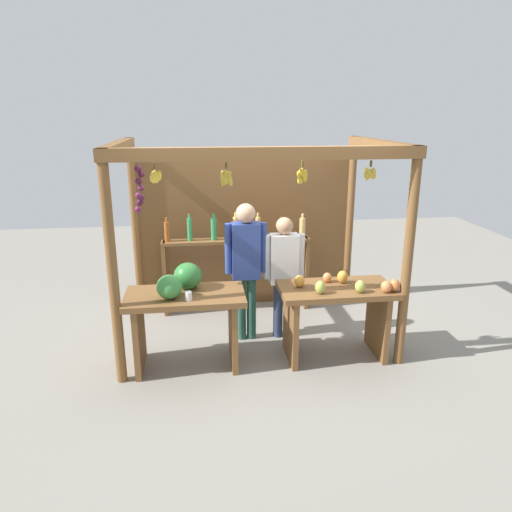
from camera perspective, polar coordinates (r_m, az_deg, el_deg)
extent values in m
plane|color=gray|center=(5.92, -0.23, -9.08)|extent=(12.00, 12.00, 0.00)
cylinder|color=brown|center=(4.65, -16.86, -1.95)|extent=(0.10, 0.10, 2.29)
cylinder|color=brown|center=(5.04, 17.76, -0.59)|extent=(0.10, 0.10, 2.29)
cylinder|color=brown|center=(6.43, -14.29, 3.37)|extent=(0.10, 0.10, 2.29)
cylinder|color=brown|center=(6.72, 11.20, 4.14)|extent=(0.10, 0.10, 2.29)
cube|color=brown|center=(4.41, 1.26, 12.23)|extent=(3.01, 0.12, 0.12)
cube|color=brown|center=(5.35, -16.29, 12.40)|extent=(0.12, 1.97, 0.12)
cube|color=brown|center=(5.69, 14.80, 12.74)|extent=(0.12, 1.97, 0.12)
cube|color=brown|center=(6.46, -1.28, 2.91)|extent=(2.91, 0.04, 2.06)
cylinder|color=brown|center=(4.73, 13.66, 10.74)|extent=(0.02, 0.02, 0.06)
ellipsoid|color=gold|center=(4.75, 13.98, 9.47)|extent=(0.04, 0.08, 0.11)
ellipsoid|color=gold|center=(4.78, 13.73, 9.74)|extent=(0.06, 0.05, 0.12)
ellipsoid|color=gold|center=(4.77, 13.36, 9.41)|extent=(0.08, 0.04, 0.11)
ellipsoid|color=gold|center=(4.74, 13.06, 9.75)|extent=(0.06, 0.07, 0.12)
ellipsoid|color=gold|center=(4.71, 13.34, 9.58)|extent=(0.05, 0.06, 0.11)
ellipsoid|color=gold|center=(4.70, 13.64, 9.56)|extent=(0.08, 0.05, 0.11)
ellipsoid|color=gold|center=(4.71, 14.01, 9.61)|extent=(0.07, 0.05, 0.12)
cylinder|color=brown|center=(4.47, -3.62, 10.84)|extent=(0.02, 0.02, 0.06)
ellipsoid|color=gold|center=(4.48, -3.18, 9.24)|extent=(0.04, 0.06, 0.14)
ellipsoid|color=gold|center=(4.51, -3.32, 9.42)|extent=(0.08, 0.07, 0.14)
ellipsoid|color=gold|center=(4.51, -3.59, 9.31)|extent=(0.06, 0.04, 0.14)
ellipsoid|color=gold|center=(4.51, -3.88, 9.18)|extent=(0.07, 0.06, 0.14)
ellipsoid|color=gold|center=(4.48, -4.06, 9.45)|extent=(0.04, 0.07, 0.14)
ellipsoid|color=gold|center=(4.46, -3.83, 9.34)|extent=(0.07, 0.06, 0.14)
ellipsoid|color=gold|center=(4.45, -3.57, 9.53)|extent=(0.06, 0.04, 0.14)
ellipsoid|color=gold|center=(4.46, -3.11, 9.13)|extent=(0.06, 0.07, 0.14)
cylinder|color=brown|center=(4.61, 5.58, 10.98)|extent=(0.02, 0.02, 0.06)
ellipsoid|color=gold|center=(4.63, 5.98, 9.57)|extent=(0.04, 0.05, 0.13)
ellipsoid|color=gold|center=(4.66, 5.74, 9.48)|extent=(0.08, 0.07, 0.14)
ellipsoid|color=gold|center=(4.66, 5.37, 9.76)|extent=(0.07, 0.04, 0.13)
ellipsoid|color=gold|center=(4.63, 5.25, 9.40)|extent=(0.06, 0.06, 0.14)
ellipsoid|color=gold|center=(4.61, 5.29, 9.53)|extent=(0.04, 0.07, 0.13)
ellipsoid|color=gold|center=(4.59, 5.26, 9.35)|extent=(0.07, 0.07, 0.14)
ellipsoid|color=gold|center=(4.59, 5.65, 9.77)|extent=(0.09, 0.04, 0.13)
ellipsoid|color=gold|center=(4.60, 5.90, 9.56)|extent=(0.05, 0.05, 0.13)
cylinder|color=brown|center=(4.48, -12.16, 10.52)|extent=(0.02, 0.02, 0.06)
ellipsoid|color=yellow|center=(4.48, -11.52, 9.46)|extent=(0.04, 0.07, 0.11)
ellipsoid|color=yellow|center=(4.51, -11.70, 9.14)|extent=(0.07, 0.06, 0.11)
ellipsoid|color=yellow|center=(4.53, -12.25, 9.50)|extent=(0.07, 0.05, 0.11)
ellipsoid|color=yellow|center=(4.50, -12.39, 9.32)|extent=(0.06, 0.07, 0.11)
ellipsoid|color=yellow|center=(4.48, -12.35, 9.17)|extent=(0.05, 0.06, 0.11)
ellipsoid|color=yellow|center=(4.45, -12.16, 9.19)|extent=(0.05, 0.04, 0.11)
ellipsoid|color=yellow|center=(4.46, -11.89, 9.40)|extent=(0.05, 0.05, 0.11)
cylinder|color=#4C422D|center=(4.79, -13.87, 7.84)|extent=(0.01, 0.01, 0.55)
sphere|color=#47142D|center=(4.76, -14.02, 10.16)|extent=(0.07, 0.07, 0.07)
sphere|color=#47142D|center=(4.79, -13.64, 9.54)|extent=(0.06, 0.06, 0.06)
sphere|color=#47142D|center=(4.80, -13.94, 8.73)|extent=(0.07, 0.07, 0.07)
sphere|color=#601E42|center=(4.81, -13.67, 7.96)|extent=(0.06, 0.06, 0.06)
sphere|color=#601E42|center=(4.78, -13.97, 7.09)|extent=(0.06, 0.06, 0.06)
sphere|color=#511938|center=(4.81, -13.62, 6.84)|extent=(0.07, 0.07, 0.07)
sphere|color=#47142D|center=(4.83, -13.78, 6.30)|extent=(0.07, 0.07, 0.07)
sphere|color=#601E42|center=(4.81, -13.99, 5.46)|extent=(0.07, 0.07, 0.07)
cube|color=brown|center=(4.93, -8.54, -4.84)|extent=(1.22, 0.64, 0.06)
cube|color=brown|center=(5.13, -13.87, -9.23)|extent=(0.06, 0.58, 0.75)
cube|color=brown|center=(5.10, -2.77, -8.87)|extent=(0.06, 0.58, 0.75)
ellipsoid|color=#38843D|center=(4.78, -10.38, -3.68)|extent=(0.33, 0.33, 0.24)
ellipsoid|color=#2D7533|center=(5.00, -8.20, -2.39)|extent=(0.35, 0.35, 0.28)
cylinder|color=white|center=(4.73, -8.13, -4.78)|extent=(0.07, 0.07, 0.09)
cube|color=brown|center=(5.13, 9.65, -3.99)|extent=(1.22, 0.64, 0.06)
cube|color=brown|center=(5.18, 4.18, -8.48)|extent=(0.06, 0.58, 0.75)
cube|color=brown|center=(5.44, 14.42, -7.68)|extent=(0.06, 0.58, 0.75)
ellipsoid|color=#E07F47|center=(5.23, 8.56, -2.57)|extent=(0.10, 0.10, 0.11)
ellipsoid|color=#A8B24C|center=(4.88, 7.73, -3.75)|extent=(0.12, 0.12, 0.14)
ellipsoid|color=#CC7038|center=(5.10, 16.33, -3.40)|extent=(0.13, 0.13, 0.14)
ellipsoid|color=gold|center=(5.05, 5.24, -3.02)|extent=(0.15, 0.15, 0.13)
ellipsoid|color=#E07F47|center=(5.06, 15.39, -3.58)|extent=(0.14, 0.14, 0.13)
ellipsoid|color=gold|center=(5.22, 10.36, -2.49)|extent=(0.16, 0.16, 0.14)
ellipsoid|color=#A8B24C|center=(4.99, 12.42, -3.60)|extent=(0.13, 0.13, 0.13)
cube|color=brown|center=(6.35, -10.87, -2.65)|extent=(0.05, 0.20, 1.00)
cube|color=brown|center=(6.50, 6.00, -1.98)|extent=(0.05, 0.20, 1.00)
cube|color=brown|center=(6.21, -2.39, 1.85)|extent=(1.89, 0.22, 0.04)
cylinder|color=#994C1E|center=(6.17, -10.64, 2.87)|extent=(0.07, 0.07, 0.25)
cylinder|color=#994C1E|center=(6.13, -10.72, 4.30)|extent=(0.03, 0.03, 0.06)
cylinder|color=#338C4C|center=(6.15, -7.98, 3.15)|extent=(0.06, 0.06, 0.29)
cylinder|color=#338C4C|center=(6.11, -8.05, 4.76)|extent=(0.03, 0.03, 0.06)
cylinder|color=#338C4C|center=(6.15, -5.10, 3.24)|extent=(0.07, 0.07, 0.29)
cylinder|color=#338C4C|center=(6.12, -5.14, 4.83)|extent=(0.03, 0.03, 0.06)
cylinder|color=#D8B266|center=(6.17, -2.45, 3.35)|extent=(0.08, 0.08, 0.29)
cylinder|color=#D8B266|center=(6.13, -2.47, 4.96)|extent=(0.03, 0.03, 0.06)
cylinder|color=#D8B266|center=(6.20, 0.24, 3.39)|extent=(0.07, 0.07, 0.29)
cylinder|color=#D8B266|center=(6.16, 0.24, 4.95)|extent=(0.03, 0.03, 0.06)
cylinder|color=#994C1E|center=(6.26, 3.02, 3.19)|extent=(0.07, 0.07, 0.22)
cylinder|color=#994C1E|center=(6.22, 3.04, 4.45)|extent=(0.03, 0.03, 0.06)
cylinder|color=#D8B266|center=(6.31, 5.59, 3.41)|extent=(0.08, 0.08, 0.26)
cylinder|color=#D8B266|center=(6.27, 5.64, 4.81)|extent=(0.04, 0.04, 0.06)
cylinder|color=#2A6050|center=(5.61, -1.79, -6.32)|extent=(0.11, 0.11, 0.76)
cylinder|color=#2A6050|center=(5.62, -0.56, -6.26)|extent=(0.11, 0.11, 0.76)
cube|color=#2D428C|center=(5.37, -1.22, 0.63)|extent=(0.32, 0.19, 0.64)
cylinder|color=#2D428C|center=(5.35, -3.35, 0.88)|extent=(0.08, 0.08, 0.58)
cylinder|color=#2D428C|center=(5.39, 0.89, 1.03)|extent=(0.08, 0.08, 0.58)
sphere|color=tan|center=(5.27, -1.25, 5.15)|extent=(0.22, 0.22, 0.22)
cylinder|color=navy|center=(5.68, 2.66, -6.45)|extent=(0.11, 0.11, 0.68)
cylinder|color=navy|center=(5.70, 3.86, -6.38)|extent=(0.11, 0.11, 0.68)
cube|color=white|center=(5.47, 3.37, -0.33)|extent=(0.32, 0.19, 0.58)
cylinder|color=white|center=(5.43, 1.30, -0.12)|extent=(0.08, 0.08, 0.52)
cylinder|color=white|center=(5.50, 5.43, 0.04)|extent=(0.08, 0.08, 0.52)
sphere|color=tan|center=(5.37, 3.44, 3.63)|extent=(0.20, 0.20, 0.20)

